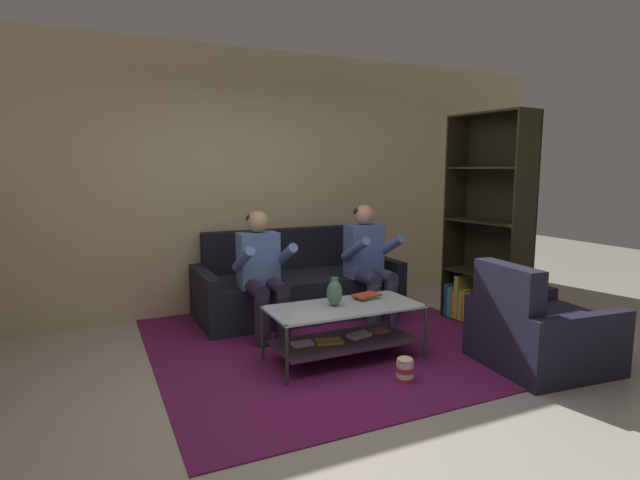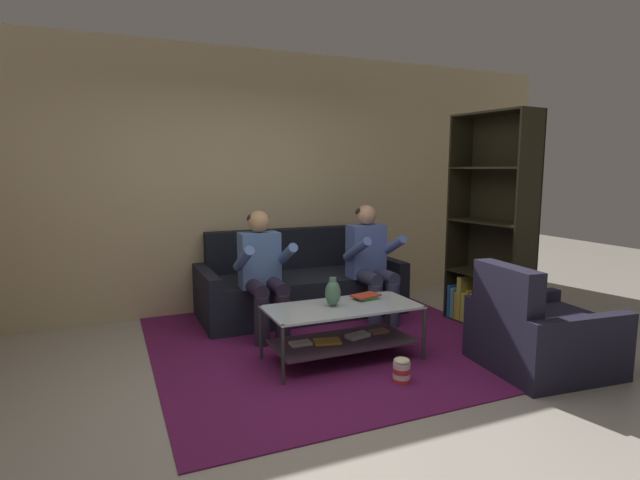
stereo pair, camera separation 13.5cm
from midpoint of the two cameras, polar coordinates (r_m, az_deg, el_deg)
name	(u,v)px [view 2 (the right image)]	position (r m, az deg, el deg)	size (l,w,h in m)	color
ground	(326,393)	(3.74, 1.76, -17.09)	(16.80, 16.80, 0.00)	#A79F92
back_partition	(237,182)	(5.71, -8.78, 6.60)	(8.40, 0.12, 2.90)	tan
couch	(300,287)	(5.54, -1.65, -5.38)	(2.19, 0.94, 0.91)	black
person_seated_left	(263,268)	(4.76, -5.74, -3.23)	(0.50, 0.58, 1.20)	#282033
person_seated_right	(371,258)	(5.23, 6.59, -2.11)	(0.50, 0.58, 1.22)	#363A57
coffee_table	(342,324)	(4.22, 3.50, -9.62)	(1.27, 0.59, 0.47)	silver
area_rug	(323,337)	(4.85, 1.18, -10.99)	(3.14, 3.38, 0.01)	#5F174A
vase	(333,293)	(4.14, 2.41, -6.03)	(0.13, 0.13, 0.24)	#4A755C
book_stack	(366,297)	(4.40, 6.12, -6.45)	(0.26, 0.20, 0.04)	#2E8C4C
bookshelf	(489,246)	(5.34, 19.40, -0.63)	(0.43, 0.91, 2.14)	black
armchair	(540,336)	(4.43, 24.63, -9.90)	(0.99, 0.94, 0.86)	black
popcorn_tub	(402,370)	(3.91, 10.32, -14.45)	(0.13, 0.13, 0.20)	red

